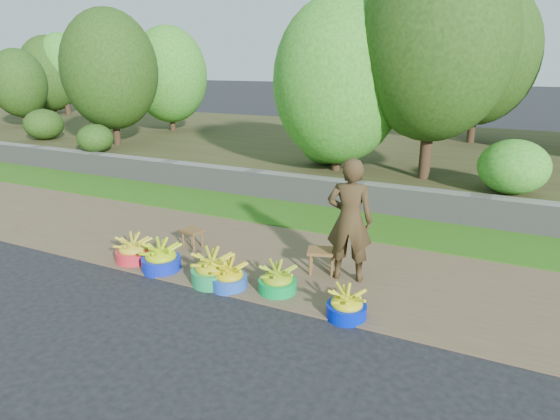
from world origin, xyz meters
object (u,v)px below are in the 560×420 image
at_px(basin_b, 161,258).
at_px(vendor_woman, 350,220).
at_px(basin_d, 229,277).
at_px(stool_left, 192,233).
at_px(basin_e, 277,281).
at_px(basin_f, 347,306).
at_px(basin_c, 212,270).
at_px(stool_right, 322,254).
at_px(basin_a, 133,251).

distance_m(basin_b, vendor_woman, 2.61).
xyz_separation_m(basin_d, stool_left, (-1.22, 0.91, 0.09)).
height_order(basin_d, stool_left, basin_d).
distance_m(basin_e, basin_f, 0.98).
xyz_separation_m(basin_b, vendor_woman, (2.38, 0.84, 0.65)).
bearing_deg(vendor_woman, basin_d, 24.41).
distance_m(basin_c, basin_f, 1.83).
xyz_separation_m(basin_d, vendor_woman, (1.27, 0.88, 0.67)).
bearing_deg(basin_d, basin_b, 177.64).
bearing_deg(basin_f, stool_left, 161.03).
distance_m(basin_b, basin_d, 1.12).
height_order(stool_left, vendor_woman, vendor_woman).
height_order(basin_f, vendor_woman, vendor_woman).
bearing_deg(basin_c, stool_left, 137.17).
bearing_deg(basin_b, vendor_woman, 19.31).
relative_size(basin_c, stool_left, 1.50).
bearing_deg(stool_right, basin_c, -143.30).
bearing_deg(basin_f, basin_e, 167.86).
distance_m(basin_d, basin_e, 0.62).
relative_size(basin_c, basin_d, 1.20).
bearing_deg(stool_right, vendor_woman, -2.85).
relative_size(basin_d, stool_right, 1.04).
bearing_deg(basin_c, vendor_woman, 29.01).
xyz_separation_m(basin_e, basin_f, (0.96, -0.21, -0.01)).
bearing_deg(vendor_woman, basin_b, 8.93).
bearing_deg(basin_b, basin_c, -1.16).
bearing_deg(stool_left, basin_f, -18.97).
height_order(basin_a, basin_e, basin_a).
bearing_deg(basin_f, basin_d, 178.22).
xyz_separation_m(stool_left, vendor_woman, (2.48, -0.02, 0.58)).
height_order(basin_b, vendor_woman, vendor_woman).
distance_m(basin_b, stool_right, 2.19).
relative_size(basin_b, stool_right, 1.20).
relative_size(basin_a, stool_left, 1.36).
xyz_separation_m(basin_a, basin_c, (1.40, -0.08, 0.02)).
bearing_deg(basin_b, basin_a, 173.77).
xyz_separation_m(basin_d, stool_right, (0.90, 0.90, 0.13)).
bearing_deg(basin_a, basin_b, -6.23).
bearing_deg(basin_e, basin_c, -171.59).
xyz_separation_m(basin_c, basin_e, (0.87, 0.13, -0.02)).
distance_m(basin_f, stool_left, 2.94).
height_order(basin_c, basin_f, basin_c).
relative_size(basin_b, basin_d, 1.16).
bearing_deg(stool_right, basin_d, -134.99).
height_order(basin_b, stool_left, basin_b).
distance_m(basin_b, stool_left, 0.87).
height_order(basin_b, stool_right, basin_b).
bearing_deg(stool_right, basin_b, -157.04).
bearing_deg(stool_left, vendor_woman, -0.57).
bearing_deg(stool_left, basin_a, -119.35).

